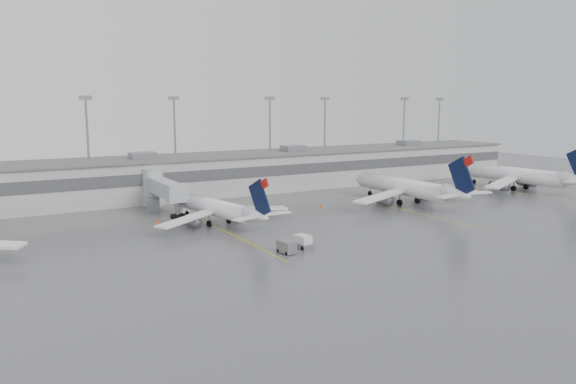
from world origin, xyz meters
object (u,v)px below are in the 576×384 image
baggage_tug (303,243)px  jet_far_right (518,175)px  jet_mid_right (407,187)px  jet_mid_left (217,208)px

baggage_tug → jet_far_right: bearing=9.2°
jet_mid_right → jet_far_right: size_ratio=0.97×
jet_far_right → baggage_tug: bearing=-168.5°
jet_mid_right → jet_far_right: bearing=1.8°
jet_far_right → jet_mid_left: bearing=175.6°
jet_far_right → baggage_tug: size_ratio=11.53×
jet_mid_left → baggage_tug: size_ratio=9.19×
jet_far_right → baggage_tug: (-67.63, -19.00, -2.71)m
jet_mid_left → baggage_tug: 19.85m
jet_mid_right → jet_mid_left: bearing=178.0°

